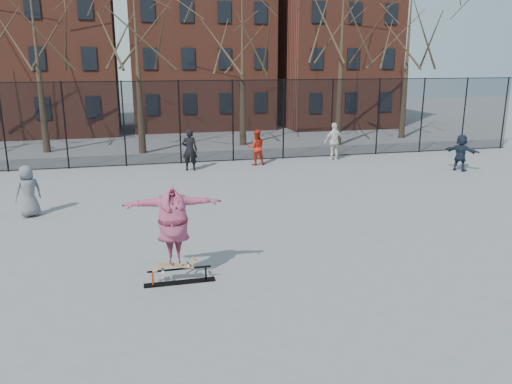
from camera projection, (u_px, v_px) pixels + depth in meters
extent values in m
plane|color=slate|center=(287.00, 261.00, 12.53)|extent=(100.00, 100.00, 0.00)
cube|color=black|center=(180.00, 282.00, 11.32)|extent=(1.61, 0.25, 0.01)
cylinder|color=#CB3D0B|center=(153.00, 279.00, 11.14)|extent=(0.04, 0.04, 0.33)
cylinder|color=black|center=(206.00, 273.00, 11.42)|extent=(0.04, 0.04, 0.33)
cylinder|color=black|center=(179.00, 269.00, 11.24)|extent=(1.42, 0.05, 0.05)
imported|color=#3C3482|center=(173.00, 227.00, 10.96)|extent=(2.18, 0.69, 1.75)
imported|color=#5C5D61|center=(28.00, 191.00, 15.93)|extent=(0.98, 0.87, 1.68)
imported|color=black|center=(190.00, 150.00, 22.65)|extent=(0.78, 0.61, 1.90)
imported|color=#B0210F|center=(256.00, 147.00, 23.88)|extent=(0.87, 0.70, 1.70)
imported|color=silver|center=(334.00, 142.00, 24.97)|extent=(1.15, 0.58, 1.89)
imported|color=#192332|center=(461.00, 153.00, 22.60)|extent=(1.31, 1.54, 1.67)
cylinder|color=black|center=(3.00, 128.00, 22.11)|extent=(0.07, 0.07, 4.00)
cylinder|color=black|center=(65.00, 126.00, 22.71)|extent=(0.07, 0.07, 4.00)
cylinder|color=black|center=(124.00, 124.00, 23.31)|extent=(0.07, 0.07, 4.00)
cylinder|color=black|center=(180.00, 123.00, 23.90)|extent=(0.07, 0.07, 4.00)
cylinder|color=black|center=(233.00, 121.00, 24.50)|extent=(0.07, 0.07, 4.00)
cylinder|color=black|center=(284.00, 120.00, 25.10)|extent=(0.07, 0.07, 4.00)
cylinder|color=black|center=(332.00, 118.00, 25.69)|extent=(0.07, 0.07, 4.00)
cylinder|color=black|center=(378.00, 117.00, 26.29)|extent=(0.07, 0.07, 4.00)
cylinder|color=black|center=(422.00, 116.00, 26.89)|extent=(0.07, 0.07, 4.00)
cylinder|color=black|center=(464.00, 114.00, 27.48)|extent=(0.07, 0.07, 4.00)
cylinder|color=black|center=(504.00, 113.00, 28.08)|extent=(0.07, 0.07, 4.00)
cube|color=black|center=(209.00, 122.00, 24.22)|extent=(34.00, 0.01, 4.00)
cylinder|color=black|center=(208.00, 80.00, 23.72)|extent=(34.00, 0.04, 0.04)
cone|color=black|center=(38.00, 110.00, 26.70)|extent=(0.40, 0.40, 4.62)
cone|color=black|center=(143.00, 110.00, 26.74)|extent=(0.40, 0.40, 4.62)
cone|color=black|center=(239.00, 106.00, 29.23)|extent=(0.40, 0.40, 4.62)
cone|color=black|center=(335.00, 106.00, 29.27)|extent=(0.40, 0.40, 4.62)
cone|color=black|center=(408.00, 102.00, 31.75)|extent=(0.40, 0.40, 4.62)
cube|color=#5F2B1E|center=(45.00, 43.00, 33.34)|extent=(9.00, 7.00, 12.00)
cube|color=#5F2B1E|center=(201.00, 37.00, 35.63)|extent=(10.00, 7.00, 13.00)
cube|color=#5F2B1E|center=(331.00, 52.00, 38.18)|extent=(8.00, 7.00, 11.00)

